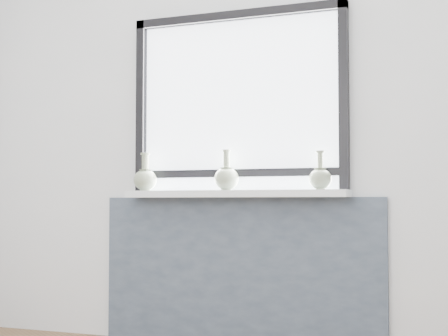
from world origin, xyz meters
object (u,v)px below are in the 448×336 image
(windowsill, at_px, (234,194))
(vase_b, at_px, (226,177))
(vase_c, at_px, (320,177))
(vase_a, at_px, (145,178))

(windowsill, distance_m, vase_b, 0.11)
(vase_b, relative_size, vase_c, 1.10)
(windowsill, xyz_separation_m, vase_a, (-0.56, -0.02, 0.09))
(vase_a, xyz_separation_m, vase_b, (0.51, 0.02, 0.00))
(vase_a, relative_size, vase_c, 1.07)
(windowsill, distance_m, vase_c, 0.51)
(vase_c, bearing_deg, windowsill, 179.97)
(vase_a, xyz_separation_m, vase_c, (1.06, 0.02, -0.01))
(windowsill, height_order, vase_b, vase_b)
(windowsill, bearing_deg, vase_a, -177.83)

